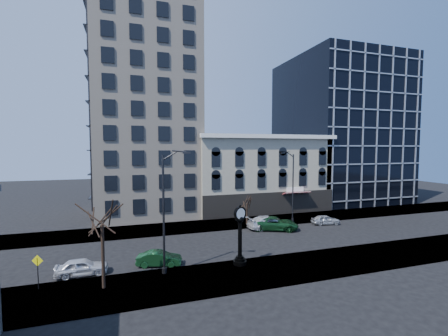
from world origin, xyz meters
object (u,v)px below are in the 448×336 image
object	(u,v)px
warning_sign	(38,266)
car_near_b	(159,258)
street_clock	(240,237)
car_near_a	(82,267)
street_lamp_near	(173,179)

from	to	relation	value
warning_sign	car_near_b	xyz separation A→B (m)	(8.87, 2.04, -1.21)
street_clock	car_near_a	distance (m)	13.33
street_lamp_near	warning_sign	world-z (taller)	street_lamp_near
street_clock	street_lamp_near	world-z (taller)	street_lamp_near
street_clock	street_lamp_near	xyz separation A→B (m)	(-5.86, -0.06, 5.36)
street_clock	warning_sign	size ratio (longest dim) A/B	2.12
warning_sign	car_near_b	world-z (taller)	warning_sign
street_lamp_near	car_near_a	bearing A→B (deg)	178.23
street_clock	car_near_b	distance (m)	7.39
street_clock	street_lamp_near	size ratio (longest dim) A/B	0.52
car_near_a	warning_sign	bearing A→B (deg)	123.53
street_clock	car_near_a	size ratio (longest dim) A/B	1.33
street_clock	street_lamp_near	distance (m)	7.95
car_near_a	street_lamp_near	bearing A→B (deg)	-109.56
street_lamp_near	car_near_b	xyz separation A→B (m)	(-0.94, 2.24, -7.26)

